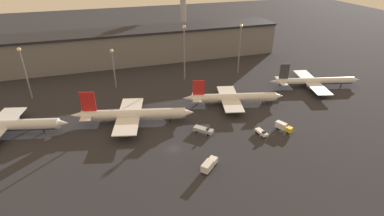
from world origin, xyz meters
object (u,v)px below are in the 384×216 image
at_px(airplane_2, 233,98).
at_px(service_vehicle_0, 209,165).
at_px(service_vehicle_2, 204,130).
at_px(service_vehicle_1, 262,132).
at_px(control_tower, 183,5).
at_px(airplane_0, 2,126).
at_px(airplane_3, 314,81).
at_px(service_vehicle_3, 283,127).
at_px(airplane_1, 133,115).

height_order(airplane_2, service_vehicle_0, airplane_2).
relative_size(airplane_2, service_vehicle_2, 6.19).
bearing_deg(service_vehicle_1, control_tower, 165.51).
distance_m(airplane_0, service_vehicle_2, 76.45).
xyz_separation_m(airplane_0, control_tower, (104.76, 114.97, 21.46)).
height_order(airplane_0, control_tower, control_tower).
distance_m(airplane_3, control_tower, 120.94).
relative_size(airplane_2, control_tower, 1.04).
distance_m(service_vehicle_3, control_tower, 146.89).
relative_size(airplane_1, service_vehicle_0, 6.78).
height_order(airplane_0, service_vehicle_3, airplane_0).
relative_size(service_vehicle_2, service_vehicle_3, 1.04).
distance_m(airplane_1, service_vehicle_3, 59.70).
height_order(service_vehicle_3, control_tower, control_tower).
height_order(airplane_3, control_tower, control_tower).
bearing_deg(service_vehicle_1, service_vehicle_2, -121.58).
relative_size(airplane_0, service_vehicle_2, 6.70).
bearing_deg(airplane_3, airplane_0, -165.31).
distance_m(airplane_1, service_vehicle_2, 29.54).
height_order(airplane_1, control_tower, control_tower).
bearing_deg(service_vehicle_3, airplane_0, -131.75).
xyz_separation_m(airplane_3, service_vehicle_1, (-47.94, -32.30, -1.87)).
distance_m(airplane_0, control_tower, 157.02).
xyz_separation_m(airplane_1, service_vehicle_0, (19.11, -36.89, -1.86)).
bearing_deg(control_tower, service_vehicle_0, -103.26).
relative_size(airplane_1, airplane_2, 1.08).
distance_m(airplane_2, service_vehicle_1, 26.77).
bearing_deg(airplane_3, airplane_1, -161.06).
relative_size(airplane_1, control_tower, 1.13).
bearing_deg(service_vehicle_1, airplane_0, -118.09).
height_order(airplane_3, service_vehicle_3, airplane_3).
xyz_separation_m(service_vehicle_3, control_tower, (1.62, 145.00, 23.42)).
distance_m(airplane_3, service_vehicle_3, 49.92).
distance_m(airplane_0, airplane_1, 48.80).
height_order(airplane_2, airplane_3, airplane_3).
bearing_deg(service_vehicle_3, control_tower, 153.84).
height_order(airplane_3, service_vehicle_0, airplane_3).
xyz_separation_m(airplane_2, service_vehicle_1, (-0.12, -26.68, -2.16)).
relative_size(airplane_3, service_vehicle_2, 6.36).
height_order(airplane_1, service_vehicle_2, airplane_1).
relative_size(airplane_3, service_vehicle_1, 7.94).
relative_size(airplane_3, service_vehicle_3, 6.62).
relative_size(airplane_2, service_vehicle_3, 6.45).
distance_m(airplane_1, service_vehicle_1, 51.27).
bearing_deg(service_vehicle_3, airplane_2, 174.26).
distance_m(service_vehicle_1, service_vehicle_3, 9.60).
height_order(airplane_2, service_vehicle_3, airplane_2).
bearing_deg(service_vehicle_1, service_vehicle_3, 82.21).
relative_size(service_vehicle_0, service_vehicle_2, 0.99).
xyz_separation_m(airplane_1, control_tower, (56.36, 121.25, 21.52)).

